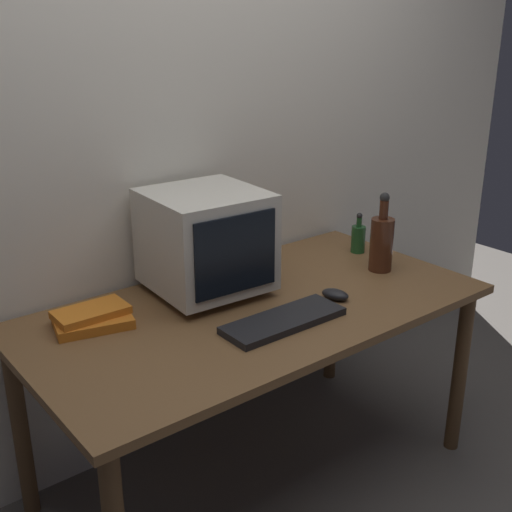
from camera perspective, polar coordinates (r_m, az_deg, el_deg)
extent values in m
plane|color=#56514C|center=(2.62, 0.00, -18.72)|extent=(6.00, 6.00, 0.00)
cube|color=silver|center=(2.45, -7.02, 10.83)|extent=(4.00, 0.08, 2.50)
cube|color=brown|center=(2.24, 0.00, -4.68)|extent=(1.59, 0.82, 0.03)
cylinder|color=brown|center=(2.69, 17.46, -9.73)|extent=(0.06, 0.06, 0.69)
cylinder|color=brown|center=(2.40, -19.99, -14.05)|extent=(0.06, 0.06, 0.69)
cylinder|color=brown|center=(3.08, 6.69, -4.88)|extent=(0.06, 0.06, 0.69)
cube|color=beige|center=(2.34, -4.34, -2.78)|extent=(0.29, 0.26, 0.03)
cube|color=beige|center=(2.28, -4.47, 1.50)|extent=(0.40, 0.40, 0.34)
cube|color=black|center=(2.12, -1.77, 0.12)|extent=(0.31, 0.03, 0.27)
cube|color=black|center=(2.10, 2.44, -5.69)|extent=(0.42, 0.15, 0.02)
ellipsoid|color=black|center=(2.29, 6.97, -3.37)|extent=(0.09, 0.11, 0.04)
cylinder|color=#472314|center=(2.55, 10.96, 0.98)|extent=(0.09, 0.09, 0.21)
cylinder|color=#472314|center=(2.50, 11.17, 4.01)|extent=(0.03, 0.03, 0.07)
sphere|color=#262626|center=(2.49, 11.24, 5.07)|extent=(0.04, 0.04, 0.04)
cylinder|color=#1E4C23|center=(2.74, 8.96, 1.46)|extent=(0.06, 0.06, 0.11)
cylinder|color=#1E4C23|center=(2.72, 9.05, 2.97)|extent=(0.02, 0.02, 0.04)
sphere|color=#262626|center=(2.71, 9.08, 3.51)|extent=(0.02, 0.02, 0.02)
cube|color=orange|center=(2.15, -14.13, -5.58)|extent=(0.27, 0.21, 0.03)
cube|color=orange|center=(2.14, -14.30, -4.80)|extent=(0.23, 0.13, 0.02)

